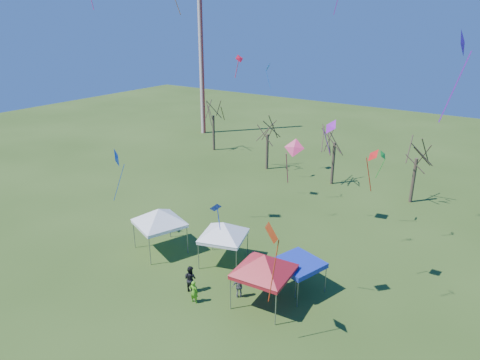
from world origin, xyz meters
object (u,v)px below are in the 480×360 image
object	(u,v)px
radio_mast	(201,51)
tree_3	(419,142)
tent_white_west	(159,212)
tent_red	(264,258)
tent_blue	(298,264)
person_green	(194,292)
tree_0	(213,103)
tent_white_mid	(223,225)
tree_2	(336,127)
person_dark	(190,279)
tree_1	(268,121)
person_grey	(239,286)

from	to	relation	value
radio_mast	tree_3	world-z (taller)	radio_mast
tent_white_west	tent_red	bearing A→B (deg)	-6.90
tent_white_west	tent_blue	world-z (taller)	tent_white_west
radio_mast	person_green	size ratio (longest dim) A/B	16.04
tree_0	tent_white_mid	distance (m)	29.32
tree_2	person_dark	bearing A→B (deg)	-89.82
tree_1	tree_3	world-z (taller)	tree_3
radio_mast	tree_1	size ratio (longest dim) A/B	3.31
tree_0	person_green	bearing A→B (deg)	-54.69
radio_mast	person_dark	xyz separation A→B (m)	(25.71, -33.39, -11.58)
tree_0	tree_3	bearing A→B (deg)	-7.08
tree_3	person_green	size ratio (longest dim) A/B	5.08
tent_blue	person_dark	world-z (taller)	tent_blue
person_green	tent_white_west	bearing A→B (deg)	-37.03
tree_2	tent_white_west	distance (m)	21.85
tree_1	tree_3	xyz separation A→B (m)	(16.80, -0.60, 0.29)
person_grey	person_dark	world-z (taller)	person_dark
tree_1	tent_red	world-z (taller)	tree_1
tent_white_west	person_green	world-z (taller)	tent_white_west
tree_3	person_dark	world-z (taller)	tree_3
tree_3	tent_white_mid	xyz separation A→B (m)	(-8.61, -19.33, -3.03)
tree_2	person_dark	size ratio (longest dim) A/B	4.44
tree_0	tent_red	bearing A→B (deg)	-47.33
radio_mast	tree_1	bearing A→B (deg)	-28.48
tree_1	tree_2	world-z (taller)	tree_2
radio_mast	tent_white_west	bearing A→B (deg)	-56.38
tent_white_west	tent_blue	xyz separation A→B (m)	(11.15, 1.24, -1.30)
tent_white_mid	person_dark	xyz separation A→B (m)	(0.29, -4.10, -2.12)
tree_2	person_green	xyz separation A→B (m)	(1.06, -24.58, -5.51)
tree_2	person_dark	xyz separation A→B (m)	(0.07, -23.77, -5.37)
tent_red	tent_blue	bearing A→B (deg)	65.82
tree_2	person_grey	distance (m)	23.39
tree_1	tent_red	xyz separation A→B (m)	(13.15, -22.47, -2.51)
tree_3	tent_white_west	size ratio (longest dim) A/B	1.84
tree_0	tent_white_mid	world-z (taller)	tree_0
radio_mast	tree_3	distance (m)	36.04
person_grey	person_dark	size ratio (longest dim) A/B	0.88
tree_1	tent_red	size ratio (longest dim) A/B	1.64
radio_mast	tent_blue	bearing A→B (deg)	-43.00
tent_red	person_green	xyz separation A→B (m)	(-3.69, -2.38, -2.50)
tent_white_west	person_dark	size ratio (longest dim) A/B	2.34
tree_1	tent_white_mid	xyz separation A→B (m)	(8.19, -19.93, -2.75)
tree_0	tent_red	world-z (taller)	tree_0
tree_3	tent_blue	bearing A→B (deg)	-97.46
tent_white_west	tree_0	bearing A→B (deg)	118.81
person_green	person_grey	size ratio (longest dim) A/B	0.96
tent_white_mid	tent_red	world-z (taller)	tent_red
tent_white_west	person_green	bearing A→B (deg)	-29.53
tree_1	tree_2	distance (m)	8.42
person_green	person_dark	bearing A→B (deg)	-47.02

